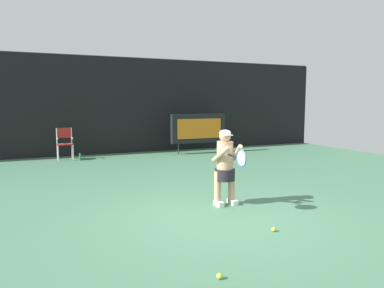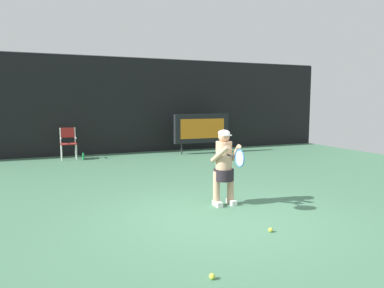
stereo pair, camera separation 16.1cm
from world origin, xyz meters
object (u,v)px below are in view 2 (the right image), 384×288
object	(u,v)px
scoreboard	(202,128)
umpire_chair	(68,141)
tennis_ball_spare	(271,230)
water_bottle	(83,156)
tennis_racket	(239,158)
tennis_ball_loose	(212,276)
tennis_player	(224,165)

from	to	relation	value
scoreboard	umpire_chair	xyz separation A→B (m)	(-4.84, 0.34, -0.33)
tennis_ball_spare	water_bottle	bearing A→B (deg)	102.94
umpire_chair	tennis_racket	world-z (taller)	tennis_racket
umpire_chair	tennis_ball_spare	xyz separation A→B (m)	(2.33, -8.60, -0.58)
tennis_ball_spare	scoreboard	bearing A→B (deg)	73.08
water_bottle	tennis_ball_spare	bearing A→B (deg)	-77.06
tennis_ball_loose	tennis_ball_spare	size ratio (longest dim) A/B	1.00
scoreboard	tennis_ball_loose	world-z (taller)	scoreboard
water_bottle	tennis_ball_spare	world-z (taller)	water_bottle
tennis_player	tennis_racket	bearing A→B (deg)	-92.76
tennis_racket	scoreboard	bearing A→B (deg)	82.05
tennis_ball_loose	water_bottle	bearing A→B (deg)	92.67
tennis_player	tennis_ball_spare	distance (m)	1.76
tennis_racket	tennis_ball_loose	world-z (taller)	tennis_racket
tennis_ball_spare	tennis_racket	bearing A→B (deg)	90.21
tennis_player	tennis_racket	size ratio (longest dim) A/B	2.39
tennis_ball_loose	tennis_ball_spare	distance (m)	1.77
umpire_chair	tennis_ball_loose	world-z (taller)	umpire_chair
tennis_racket	tennis_ball_loose	distance (m)	2.64
umpire_chair	scoreboard	bearing A→B (deg)	-4.06
umpire_chair	water_bottle	size ratio (longest dim) A/B	4.08
umpire_chair	tennis_player	bearing A→B (deg)	-71.43
tennis_ball_loose	tennis_ball_spare	world-z (taller)	same
water_bottle	tennis_ball_spare	size ratio (longest dim) A/B	3.90
umpire_chair	tennis_player	world-z (taller)	tennis_player
scoreboard	tennis_ball_spare	bearing A→B (deg)	-106.92
umpire_chair	water_bottle	distance (m)	0.77
tennis_player	water_bottle	bearing A→B (deg)	106.12
water_bottle	tennis_ball_spare	xyz separation A→B (m)	(1.89, -8.21, -0.09)
tennis_player	scoreboard	bearing A→B (deg)	69.54
tennis_ball_loose	scoreboard	bearing A→B (deg)	66.79
tennis_ball_loose	tennis_ball_spare	xyz separation A→B (m)	(1.46, 1.00, 0.00)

